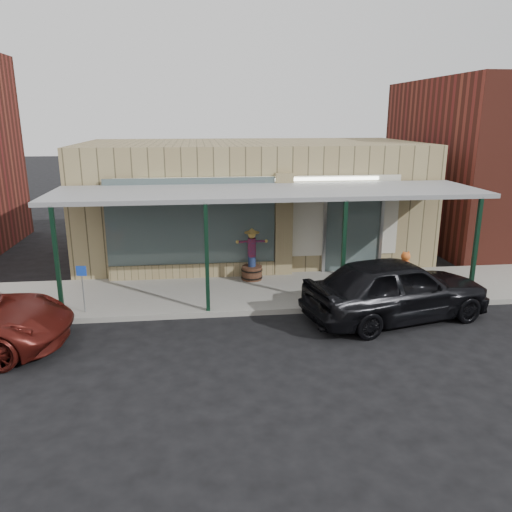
{
  "coord_description": "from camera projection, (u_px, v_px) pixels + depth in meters",
  "views": [
    {
      "loc": [
        -1.99,
        -10.19,
        5.08
      ],
      "look_at": [
        -0.48,
        2.6,
        1.47
      ],
      "focal_mm": 35.0,
      "sensor_mm": 36.0,
      "label": 1
    }
  ],
  "objects": [
    {
      "name": "barrel_pumpkin",
      "position": [
        402.0,
        273.0,
        15.46
      ],
      "size": [
        0.68,
        0.68,
        0.74
      ],
      "rotation": [
        0.0,
        0.0,
        0.09
      ],
      "color": "#4F301F",
      "rests_on": "sidewalk"
    },
    {
      "name": "sidewalk",
      "position": [
        268.0,
        292.0,
        14.77
      ],
      "size": [
        40.0,
        3.2,
        0.15
      ],
      "primitive_type": "cube",
      "color": "gray",
      "rests_on": "ground"
    },
    {
      "name": "handicap_sign",
      "position": [
        82.0,
        283.0,
        12.81
      ],
      "size": [
        0.26,
        0.05,
        1.26
      ],
      "rotation": [
        0.0,
        0.0,
        -0.14
      ],
      "color": "gray",
      "rests_on": "sidewalk"
    },
    {
      "name": "storefront",
      "position": [
        251.0,
        200.0,
        18.59
      ],
      "size": [
        12.0,
        6.25,
        4.2
      ],
      "color": "#96855C",
      "rests_on": "ground"
    },
    {
      "name": "awning",
      "position": [
        269.0,
        193.0,
        13.94
      ],
      "size": [
        12.0,
        3.0,
        3.04
      ],
      "color": "gray",
      "rests_on": "ground"
    },
    {
      "name": "ground",
      "position": [
        290.0,
        348.0,
        11.34
      ],
      "size": [
        120.0,
        120.0,
        0.0
      ],
      "primitive_type": "plane",
      "color": "black",
      "rests_on": "ground"
    },
    {
      "name": "barrel_scarecrow",
      "position": [
        252.0,
        262.0,
        15.53
      ],
      "size": [
        0.98,
        0.79,
        1.64
      ],
      "rotation": [
        0.0,
        0.0,
        0.3
      ],
      "color": "#4F301F",
      "rests_on": "sidewalk"
    },
    {
      "name": "parked_sedan",
      "position": [
        397.0,
        288.0,
        12.79
      ],
      "size": [
        5.2,
        3.02,
        1.66
      ],
      "rotation": [
        0.0,
        0.0,
        1.8
      ],
      "color": "black",
      "rests_on": "ground"
    },
    {
      "name": "block_buildings_near",
      "position": [
        299.0,
        152.0,
        19.35
      ],
      "size": [
        61.0,
        8.0,
        8.0
      ],
      "color": "maroon",
      "rests_on": "ground"
    }
  ]
}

